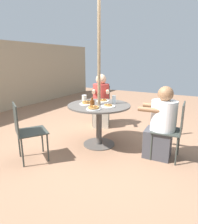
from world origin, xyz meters
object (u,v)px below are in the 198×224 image
(patio_chair_south, at_px, (101,102))
(syrup_bottle, at_px, (92,103))
(drinking_glass_a, at_px, (114,100))
(pancake_plate_c, at_px, (108,106))
(diner_south, at_px, (101,103))
(pancake_plate_b, at_px, (86,103))
(patio_chair_east, at_px, (173,127))
(pancake_plate_a, at_px, (103,101))
(patio_chair_north, at_px, (25,128))
(diner_east, at_px, (161,126))
(pancake_plate_d, at_px, (93,108))
(coffee_cup, at_px, (84,98))
(patio_table, at_px, (99,113))

(patio_chair_south, xyz_separation_m, syrup_bottle, (-1.24, -0.52, 0.28))
(drinking_glass_a, bearing_deg, pancake_plate_c, -175.37)
(diner_south, height_order, pancake_plate_b, diner_south)
(patio_chair_east, height_order, patio_chair_south, same)
(patio_chair_south, xyz_separation_m, pancake_plate_a, (-0.81, -0.48, 0.24))
(patio_chair_north, height_order, diner_east, diner_east)
(pancake_plate_c, bearing_deg, diner_south, 34.33)
(diner_south, height_order, pancake_plate_c, diner_south)
(patio_chair_north, xyz_separation_m, patio_chair_south, (2.10, -0.10, 0.00))
(patio_chair_east, distance_m, patio_chair_south, 2.02)
(pancake_plate_d, distance_m, coffee_cup, 0.69)
(patio_chair_north, relative_size, syrup_bottle, 6.00)
(patio_table, xyz_separation_m, patio_chair_east, (0.07, -1.21, -0.07))
(pancake_plate_d, bearing_deg, patio_chair_north, 133.36)
(pancake_plate_a, relative_size, syrup_bottle, 1.54)
(diner_east, bearing_deg, patio_table, 90.00)
(patio_table, height_order, pancake_plate_b, pancake_plate_b)
(diner_south, xyz_separation_m, drinking_glass_a, (-0.72, -0.65, 0.27))
(pancake_plate_b, xyz_separation_m, pancake_plate_c, (0.02, -0.40, -0.01))
(patio_chair_east, height_order, pancake_plate_d, patio_chair_east)
(syrup_bottle, distance_m, drinking_glass_a, 0.43)
(patio_table, bearing_deg, patio_chair_east, -86.70)
(patio_chair_north, bearing_deg, pancake_plate_a, 98.22)
(patio_chair_north, relative_size, patio_chair_south, 1.00)
(patio_chair_north, bearing_deg, patio_table, 90.00)
(syrup_bottle, bearing_deg, patio_chair_east, -79.16)
(syrup_bottle, relative_size, drinking_glass_a, 1.06)
(pancake_plate_b, distance_m, pancake_plate_d, 0.38)
(drinking_glass_a, bearing_deg, patio_table, 138.38)
(patio_table, distance_m, diner_south, 1.04)
(syrup_bottle, bearing_deg, coffee_cup, 48.99)
(pancake_plate_b, relative_size, pancake_plate_d, 1.00)
(diner_east, relative_size, drinking_glass_a, 7.99)
(pancake_plate_c, xyz_separation_m, pancake_plate_d, (-0.27, 0.12, 0.01))
(pancake_plate_b, relative_size, drinking_glass_a, 1.64)
(diner_east, xyz_separation_m, pancake_plate_a, (0.20, 1.11, 0.25))
(diner_east, distance_m, patio_chair_south, 1.88)
(patio_table, relative_size, pancake_plate_a, 4.71)
(pancake_plate_b, bearing_deg, drinking_glass_a, -52.65)
(patio_chair_south, xyz_separation_m, pancake_plate_b, (-1.16, -0.35, 0.24))
(pancake_plate_c, relative_size, coffee_cup, 2.18)
(patio_chair_south, height_order, diner_south, diner_south)
(diner_south, xyz_separation_m, pancake_plate_c, (-0.99, -0.67, 0.21))
(patio_chair_south, relative_size, coffee_cup, 8.50)
(diner_east, height_order, pancake_plate_b, diner_east)
(patio_chair_south, distance_m, coffee_cup, 0.98)
(pancake_plate_c, relative_size, drinking_glass_a, 1.64)
(pancake_plate_a, bearing_deg, pancake_plate_b, 159.81)
(pancake_plate_d, bearing_deg, pancake_plate_c, -23.54)
(diner_east, distance_m, pancake_plate_b, 1.27)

